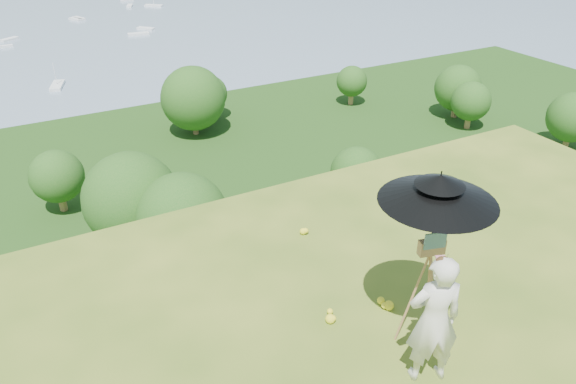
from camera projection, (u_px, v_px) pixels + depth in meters
forest_slope at (120, 355)px, 46.45m from camera, size 140.00×56.00×22.00m
shoreline_tier at (58, 211)px, 80.61m from camera, size 170.00×28.00×8.00m
slope_trees at (91, 210)px, 39.71m from camera, size 110.00×50.00×6.00m
harbor_town at (49, 171)px, 77.48m from camera, size 110.00×22.00×5.00m
painter at (434, 320)px, 6.37m from camera, size 0.74×0.61×1.74m
field_easel at (426, 288)px, 6.92m from camera, size 0.79×0.79×1.69m
sun_umbrella at (436, 212)px, 6.43m from camera, size 1.77×1.77×1.05m
painter_cap at (444, 261)px, 5.98m from camera, size 0.25×0.27×0.10m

